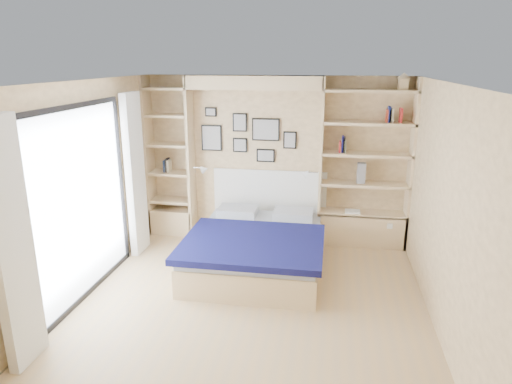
# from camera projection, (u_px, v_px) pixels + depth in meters

# --- Properties ---
(ground) EXTENTS (4.50, 4.50, 0.00)m
(ground) POSITION_uv_depth(u_px,v_px,m) (250.00, 305.00, 5.25)
(ground) COLOR tan
(ground) RESTS_ON ground
(room_shell) EXTENTS (4.50, 4.50, 4.50)m
(room_shell) POSITION_uv_depth(u_px,v_px,m) (242.00, 180.00, 6.44)
(room_shell) COLOR beige
(room_shell) RESTS_ON ground
(bed) EXTENTS (1.77, 2.30, 1.07)m
(bed) POSITION_uv_depth(u_px,v_px,m) (257.00, 247.00, 6.17)
(bed) COLOR beige
(bed) RESTS_ON ground
(photo_gallery) EXTENTS (1.48, 0.02, 0.82)m
(photo_gallery) POSITION_uv_depth(u_px,v_px,m) (246.00, 135.00, 6.97)
(photo_gallery) COLOR black
(photo_gallery) RESTS_ON ground
(reading_lamps) EXTENTS (1.92, 0.12, 0.15)m
(reading_lamps) POSITION_uv_depth(u_px,v_px,m) (254.00, 171.00, 6.88)
(reading_lamps) COLOR silver
(reading_lamps) RESTS_ON ground
(shelf_decor) EXTENTS (3.61, 0.23, 2.03)m
(shelf_decor) POSITION_uv_depth(u_px,v_px,m) (349.00, 134.00, 6.56)
(shelf_decor) COLOR #A51E1E
(shelf_decor) RESTS_ON ground
(deck_chair) EXTENTS (0.76, 0.98, 0.87)m
(deck_chair) POSITION_uv_depth(u_px,v_px,m) (8.00, 225.00, 6.59)
(deck_chair) COLOR tan
(deck_chair) RESTS_ON ground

